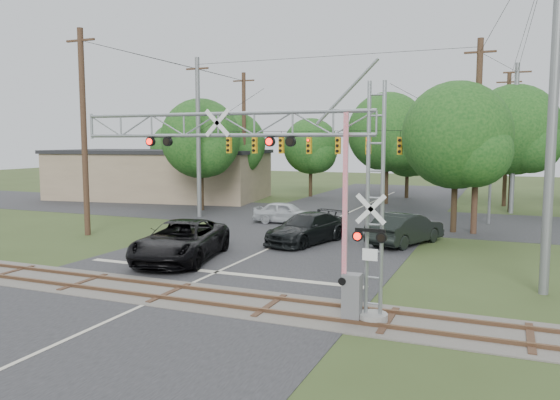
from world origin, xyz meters
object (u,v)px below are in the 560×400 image
at_px(car_dark, 307,228).
at_px(commercial_building, 160,174).
at_px(sedan_silver, 285,212).
at_px(streetlight, 489,155).
at_px(crossing_gantry, 274,173).
at_px(pickup_black, 181,241).
at_px(traffic_signal_span, 336,140).

distance_m(car_dark, commercial_building, 27.15).
relative_size(sedan_silver, streetlight, 0.52).
bearing_deg(crossing_gantry, pickup_black, 142.71).
xyz_separation_m(sedan_silver, streetlight, (12.61, 4.89, 3.91)).
distance_m(car_dark, streetlight, 14.75).
height_order(traffic_signal_span, sedan_silver, traffic_signal_span).
distance_m(pickup_black, streetlight, 21.99).
bearing_deg(sedan_silver, crossing_gantry, -163.91).
relative_size(traffic_signal_span, sedan_silver, 4.47).
bearing_deg(pickup_black, traffic_signal_span, 62.88).
bearing_deg(sedan_silver, traffic_signal_span, -88.36).
height_order(traffic_signal_span, pickup_black, traffic_signal_span).
xyz_separation_m(commercial_building, streetlight, (30.05, -5.69, 2.29)).
bearing_deg(sedan_silver, streetlight, -73.62).
relative_size(pickup_black, streetlight, 0.80).
distance_m(car_dark, sedan_silver, 7.34).
bearing_deg(pickup_black, sedan_silver, 77.46).
bearing_deg(pickup_black, crossing_gantry, -49.15).
distance_m(pickup_black, commercial_building, 28.98).
xyz_separation_m(traffic_signal_span, sedan_silver, (-3.40, -0.38, -4.90)).
xyz_separation_m(car_dark, sedan_silver, (-3.78, 6.29, -0.08)).
distance_m(traffic_signal_span, commercial_building, 23.43).
relative_size(traffic_signal_span, pickup_black, 2.89).
bearing_deg(crossing_gantry, commercial_building, 130.40).
relative_size(crossing_gantry, sedan_silver, 2.58).
xyz_separation_m(car_dark, streetlight, (8.82, 11.18, 3.83)).
bearing_deg(streetlight, car_dark, -128.29).
xyz_separation_m(crossing_gantry, traffic_signal_span, (-3.47, 18.36, 1.10)).
relative_size(pickup_black, commercial_building, 0.31).
relative_size(commercial_building, streetlight, 2.57).
height_order(crossing_gantry, sedan_silver, crossing_gantry).
bearing_deg(commercial_building, traffic_signal_span, -34.31).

